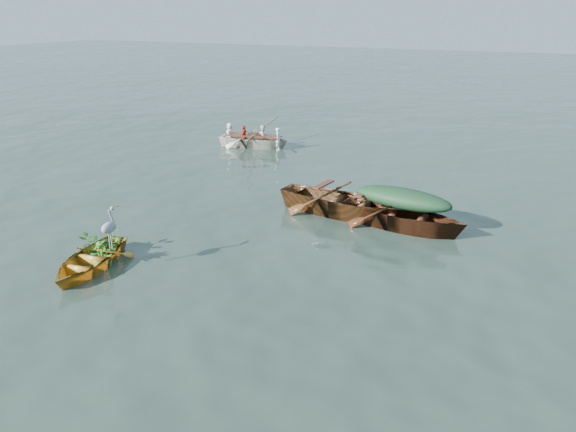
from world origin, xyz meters
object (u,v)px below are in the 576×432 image
at_px(green_tarp_boat, 400,228).
at_px(open_wooden_boat, 343,216).
at_px(rowed_boat, 254,147).
at_px(heron, 110,234).
at_px(yellow_dinghy, 90,269).

xyz_separation_m(green_tarp_boat, open_wooden_boat, (-1.66, 0.25, 0.00)).
bearing_deg(rowed_boat, heron, -174.15).
bearing_deg(open_wooden_boat, yellow_dinghy, 152.60).
relative_size(green_tarp_boat, open_wooden_boat, 0.91).
bearing_deg(green_tarp_boat, open_wooden_boat, 90.00).
height_order(yellow_dinghy, rowed_boat, rowed_boat).
bearing_deg(heron, rowed_boat, 91.82).
height_order(green_tarp_boat, heron, heron).
height_order(open_wooden_boat, rowed_boat, open_wooden_boat).
bearing_deg(heron, green_tarp_boat, 34.09).
xyz_separation_m(green_tarp_boat, rowed_boat, (-7.64, 6.21, 0.00)).
relative_size(rowed_boat, heron, 4.43).
relative_size(yellow_dinghy, open_wooden_boat, 0.58).
bearing_deg(rowed_boat, green_tarp_boat, -136.58).
distance_m(yellow_dinghy, green_tarp_boat, 7.59).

